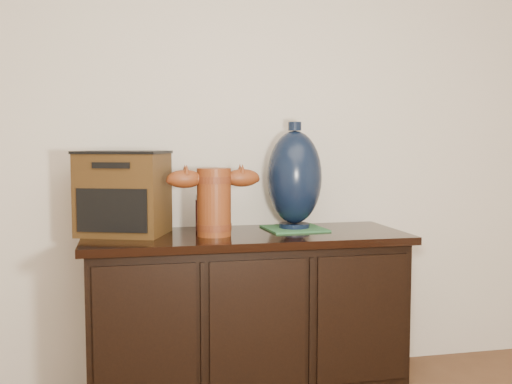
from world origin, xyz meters
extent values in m
plane|color=beige|center=(0.00, 2.50, 1.30)|extent=(4.50, 0.00, 4.50)
cube|color=black|center=(0.00, 2.23, 0.40)|extent=(1.40, 0.50, 0.64)
cube|color=black|center=(0.00, 2.23, 0.74)|extent=(1.46, 0.56, 0.03)
cube|color=black|center=(-0.47, 1.97, 0.40)|extent=(0.41, 0.01, 0.56)
cube|color=black|center=(0.00, 1.97, 0.40)|extent=(0.41, 0.01, 0.56)
cube|color=black|center=(0.47, 1.97, 0.40)|extent=(0.41, 0.01, 0.56)
cylinder|color=brown|center=(-0.15, 2.19, 0.91)|extent=(0.16, 0.16, 0.30)
cylinder|color=#39140B|center=(-0.15, 2.19, 0.80)|extent=(0.17, 0.17, 0.03)
cylinder|color=#39140B|center=(-0.15, 2.19, 1.01)|extent=(0.17, 0.17, 0.03)
ellipsoid|color=brown|center=(-0.28, 2.18, 1.01)|extent=(0.17, 0.09, 0.08)
ellipsoid|color=brown|center=(-0.02, 2.20, 1.01)|extent=(0.17, 0.09, 0.08)
cube|color=#3F280F|center=(-0.54, 2.32, 0.94)|extent=(0.44, 0.40, 0.36)
cube|color=black|center=(-0.59, 2.18, 0.88)|extent=(0.30, 0.12, 0.19)
cube|color=black|center=(-0.54, 2.32, 1.13)|extent=(0.46, 0.41, 0.01)
cube|color=#2C6337|center=(0.25, 2.31, 0.76)|extent=(0.29, 0.29, 0.01)
cylinder|color=black|center=(0.25, 2.31, 0.77)|extent=(0.15, 0.15, 0.02)
ellipsoid|color=black|center=(0.25, 2.31, 1.00)|extent=(0.28, 0.28, 0.44)
cylinder|color=black|center=(0.25, 2.31, 1.25)|extent=(0.06, 0.06, 0.04)
cylinder|color=#550F0E|center=(-0.19, 2.36, 0.83)|extent=(0.06, 0.06, 0.15)
cylinder|color=silver|center=(-0.19, 2.36, 0.91)|extent=(0.05, 0.05, 0.02)
camera|label=1|loc=(-0.54, -0.43, 1.17)|focal=42.00mm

